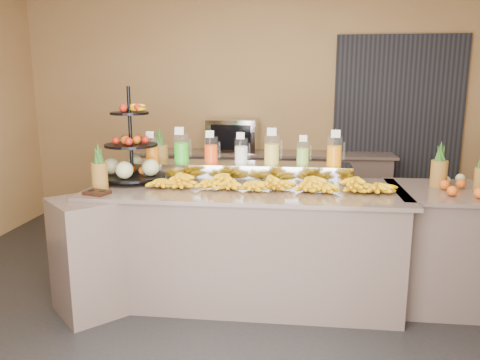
% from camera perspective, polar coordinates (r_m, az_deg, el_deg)
% --- Properties ---
extents(ground, '(6.00, 6.00, 0.00)m').
position_cam_1_polar(ground, '(3.79, 0.16, -15.80)').
color(ground, black).
rests_on(ground, ground).
extents(room_envelope, '(6.04, 5.02, 2.82)m').
position_cam_1_polar(room_envelope, '(4.13, 4.11, 13.46)').
color(room_envelope, olive).
rests_on(room_envelope, ground).
extents(buffet_counter, '(2.75, 1.25, 0.93)m').
position_cam_1_polar(buffet_counter, '(3.85, -1.11, -7.76)').
color(buffet_counter, gray).
rests_on(buffet_counter, ground).
extents(right_counter, '(1.08, 0.88, 0.93)m').
position_cam_1_polar(right_counter, '(4.17, 24.98, -7.35)').
color(right_counter, gray).
rests_on(right_counter, ground).
extents(back_ledge, '(3.10, 0.55, 0.93)m').
position_cam_1_polar(back_ledge, '(5.74, 2.71, -1.14)').
color(back_ledge, gray).
rests_on(back_ledge, ground).
extents(pitcher_tray, '(1.85, 0.30, 0.15)m').
position_cam_1_polar(pitcher_tray, '(4.01, 0.15, 1.03)').
color(pitcher_tray, gray).
rests_on(pitcher_tray, buffet_counter).
extents(juice_pitcher_orange_a, '(0.11, 0.12, 0.28)m').
position_cam_1_polar(juice_pitcher_orange_a, '(4.14, -10.65, 3.53)').
color(juice_pitcher_orange_a, silver).
rests_on(juice_pitcher_orange_a, pitcher_tray).
extents(juice_pitcher_green, '(0.13, 0.14, 0.32)m').
position_cam_1_polar(juice_pitcher_green, '(4.07, -7.16, 3.70)').
color(juice_pitcher_green, silver).
rests_on(juice_pitcher_green, pitcher_tray).
extents(juice_pitcher_orange_b, '(0.12, 0.12, 0.29)m').
position_cam_1_polar(juice_pitcher_orange_b, '(4.02, -3.54, 3.53)').
color(juice_pitcher_orange_b, silver).
rests_on(juice_pitcher_orange_b, pitcher_tray).
extents(juice_pitcher_milk, '(0.12, 0.12, 0.28)m').
position_cam_1_polar(juice_pitcher_milk, '(3.98, 0.15, 3.41)').
color(juice_pitcher_milk, silver).
rests_on(juice_pitcher_milk, pitcher_tray).
extents(juice_pitcher_lemon, '(0.13, 0.14, 0.32)m').
position_cam_1_polar(juice_pitcher_lemon, '(3.96, 3.89, 3.55)').
color(juice_pitcher_lemon, silver).
rests_on(juice_pitcher_lemon, pitcher_tray).
extents(juice_pitcher_lime, '(0.11, 0.11, 0.26)m').
position_cam_1_polar(juice_pitcher_lime, '(3.96, 7.66, 3.17)').
color(juice_pitcher_lime, silver).
rests_on(juice_pitcher_lime, pitcher_tray).
extents(juice_pitcher_orange_c, '(0.13, 0.13, 0.31)m').
position_cam_1_polar(juice_pitcher_orange_c, '(3.97, 11.42, 3.30)').
color(juice_pitcher_orange_c, silver).
rests_on(juice_pitcher_orange_c, pitcher_tray).
extents(banana_heap, '(1.93, 0.17, 0.16)m').
position_cam_1_polar(banana_heap, '(3.69, 3.25, -0.11)').
color(banana_heap, yellow).
rests_on(banana_heap, buffet_counter).
extents(fruit_stand, '(0.65, 0.65, 0.80)m').
position_cam_1_polar(fruit_stand, '(4.04, -12.62, 2.71)').
color(fruit_stand, black).
rests_on(fruit_stand, buffet_counter).
extents(condiment_caddy, '(0.20, 0.18, 0.03)m').
position_cam_1_polar(condiment_caddy, '(3.68, -17.05, -1.47)').
color(condiment_caddy, black).
rests_on(condiment_caddy, buffet_counter).
extents(pineapple_left_a, '(0.13, 0.13, 0.37)m').
position_cam_1_polar(pineapple_left_a, '(3.80, -16.76, 0.85)').
color(pineapple_left_a, brown).
rests_on(pineapple_left_a, buffet_counter).
extents(pineapple_left_b, '(0.15, 0.15, 0.43)m').
position_cam_1_polar(pineapple_left_b, '(4.28, -9.72, 2.76)').
color(pineapple_left_b, brown).
rests_on(pineapple_left_b, buffet_counter).
extents(right_fruit_pile, '(0.40, 0.39, 0.21)m').
position_cam_1_polar(right_fruit_pile, '(4.00, 25.31, -0.25)').
color(right_fruit_pile, brown).
rests_on(right_fruit_pile, right_counter).
extents(oven_warmer, '(0.60, 0.44, 0.39)m').
position_cam_1_polar(oven_warmer, '(5.67, -0.85, 5.45)').
color(oven_warmer, gray).
rests_on(oven_warmer, back_ledge).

